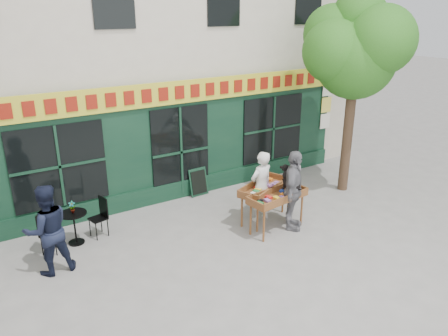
% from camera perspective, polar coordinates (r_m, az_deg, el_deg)
% --- Properties ---
extents(ground, '(80.00, 80.00, 0.00)m').
position_cam_1_polar(ground, '(10.71, 0.26, -8.06)').
color(ground, slate).
rests_on(ground, ground).
extents(building, '(14.00, 7.26, 10.00)m').
position_cam_1_polar(building, '(14.82, -12.98, 19.36)').
color(building, beige).
rests_on(building, ground).
extents(street_tree, '(3.05, 2.90, 5.60)m').
position_cam_1_polar(street_tree, '(12.59, 16.86, 14.99)').
color(street_tree, '#382619').
rests_on(street_tree, ground).
extents(book_cart_center, '(1.57, 0.81, 0.99)m').
position_cam_1_polar(book_cart_center, '(10.44, 6.99, -3.99)').
color(book_cart_center, brown).
rests_on(book_cart_center, ground).
extents(dog, '(0.42, 0.64, 0.60)m').
position_cam_1_polar(dog, '(10.44, 8.76, -1.30)').
color(dog, black).
rests_on(dog, book_cart_center).
extents(woman, '(0.71, 0.52, 1.81)m').
position_cam_1_polar(woman, '(10.87, 4.86, -2.42)').
color(woman, silver).
rests_on(woman, ground).
extents(book_cart_right, '(1.62, 1.16, 0.99)m').
position_cam_1_polar(book_cart_right, '(10.92, 5.20, -2.80)').
color(book_cart_right, brown).
rests_on(book_cart_right, ground).
extents(man_right, '(1.18, 1.14, 1.98)m').
position_cam_1_polar(man_right, '(10.50, 9.01, -2.96)').
color(man_right, slate).
rests_on(man_right, ground).
extents(bistro_table, '(0.60, 0.60, 0.76)m').
position_cam_1_polar(bistro_table, '(10.46, -19.00, -6.66)').
color(bistro_table, black).
rests_on(bistro_table, ground).
extents(bistro_chair_left, '(0.50, 0.50, 0.95)m').
position_cam_1_polar(bistro_chair_left, '(10.32, -22.31, -7.41)').
color(bistro_chair_left, black).
rests_on(bistro_chair_left, ground).
extents(bistro_chair_right, '(0.44, 0.43, 0.95)m').
position_cam_1_polar(bistro_chair_right, '(10.65, -15.78, -5.72)').
color(bistro_chair_right, black).
rests_on(bistro_chair_right, ground).
extents(potted_plant, '(0.17, 0.14, 0.28)m').
position_cam_1_polar(potted_plant, '(10.31, -19.22, -4.85)').
color(potted_plant, gray).
rests_on(potted_plant, bistro_table).
extents(man_left, '(0.95, 0.76, 1.90)m').
position_cam_1_polar(man_left, '(9.38, -22.06, -7.51)').
color(man_left, black).
rests_on(man_left, ground).
extents(chalkboard, '(0.57, 0.22, 0.79)m').
position_cam_1_polar(chalkboard, '(12.47, -3.33, -1.84)').
color(chalkboard, black).
rests_on(chalkboard, ground).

